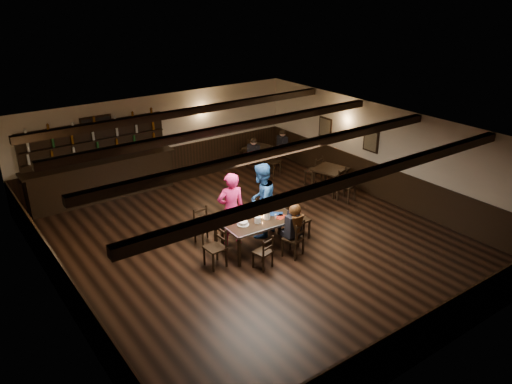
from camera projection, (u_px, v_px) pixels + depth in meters
ground at (254, 241)px, 12.12m from camera, size 10.00×10.00×0.00m
room_shell at (253, 174)px, 11.46m from camera, size 9.02×10.02×2.71m
dining_table at (261, 223)px, 11.49m from camera, size 1.78×0.96×0.75m
chair_near_left at (265, 250)px, 10.82m from camera, size 0.43×0.42×0.77m
chair_near_right at (296, 236)px, 11.26m from camera, size 0.53×0.52×0.89m
chair_end_left at (218, 244)px, 10.92m from camera, size 0.42×0.44×0.91m
chair_end_right at (296, 217)px, 12.01m from camera, size 0.47×0.49×1.00m
chair_far_pushed at (203, 222)px, 11.92m from camera, size 0.44×0.42×0.88m
woman_pink at (231, 209)px, 11.66m from camera, size 0.74×0.56×1.82m
man_blue at (261, 200)px, 12.07m from camera, size 1.11×1.01×1.87m
seated_person at (294, 222)px, 11.15m from camera, size 0.36×0.54×0.88m
cake at (243, 223)px, 11.26m from camera, size 0.27×0.27×0.09m
plate_stack_a at (258, 220)px, 11.35m from camera, size 0.16×0.16×0.15m
plate_stack_b at (267, 215)px, 11.53m from camera, size 0.16×0.16×0.19m
tea_light at (262, 218)px, 11.55m from camera, size 0.06×0.06×0.06m
salt_shaker at (276, 216)px, 11.56m from camera, size 0.04×0.04×0.10m
pepper_shaker at (276, 216)px, 11.58m from camera, size 0.03×0.03×0.08m
drink_glass at (268, 214)px, 11.63m from camera, size 0.08×0.08×0.12m
menu_red at (280, 217)px, 11.65m from camera, size 0.34×0.29×0.00m
menu_blue at (276, 214)px, 11.79m from camera, size 0.38×0.36×0.00m
bar_counter at (101, 174)px, 14.27m from camera, size 4.33×0.70×2.20m
back_table_a at (330, 172)px, 14.64m from camera, size 1.07×1.07×0.75m
back_table_b at (260, 150)px, 16.44m from camera, size 1.08×1.08×0.75m
bg_patron_left at (254, 149)px, 15.95m from camera, size 0.28×0.40×0.75m
bg_patron_right at (282, 140)px, 16.82m from camera, size 0.26×0.38×0.75m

